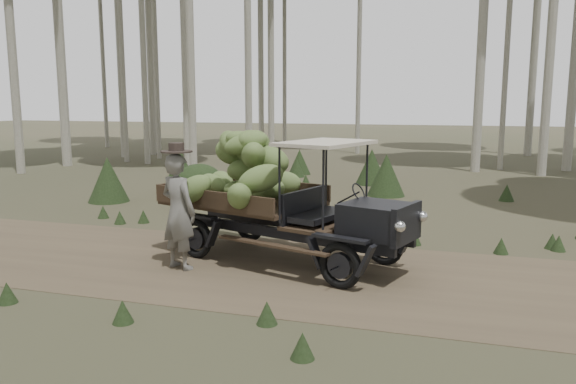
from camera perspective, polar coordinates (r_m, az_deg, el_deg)
name	(u,v)px	position (r m, az deg, el deg)	size (l,w,h in m)	color
ground	(294,272)	(9.23, 0.64, -8.13)	(120.00, 120.00, 0.00)	#473D2B
dirt_track	(294,272)	(9.23, 0.64, -8.11)	(70.00, 4.00, 0.01)	brown
banana_truck	(266,183)	(9.85, -2.20, 0.94)	(4.82, 2.95, 2.32)	black
farmer	(178,210)	(9.36, -11.07, -1.81)	(0.82, 0.68, 2.09)	#63615B
undergrowth	(371,222)	(10.54, 8.39, -3.04)	(21.33, 22.95, 1.33)	#233319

